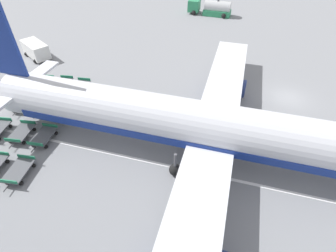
{
  "coord_description": "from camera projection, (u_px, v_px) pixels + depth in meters",
  "views": [
    {
      "loc": [
        27.18,
        -9.07,
        17.4
      ],
      "look_at": [
        8.76,
        -12.56,
        1.11
      ],
      "focal_mm": 28.0,
      "sensor_mm": 36.0,
      "label": 1
    }
  ],
  "objects": [
    {
      "name": "stand_guidance_stripe",
      "position": [
        112.0,
        153.0,
        23.67
      ],
      "size": [
        3.78,
        39.27,
        0.01
      ],
      "color": "white",
      "rests_on": "ground_plane"
    },
    {
      "name": "baggage_dolly_row_mid_a_col_a",
      "position": [
        63.0,
        84.0,
        31.62
      ],
      "size": [
        3.45,
        1.84,
        0.92
      ],
      "color": "#515459",
      "rests_on": "ground_plane"
    },
    {
      "name": "baggage_dolly_row_mid_b_col_b",
      "position": [
        65.0,
        108.0,
        27.99
      ],
      "size": [
        3.42,
        1.77,
        0.92
      ],
      "color": "#515459",
      "rests_on": "ground_plane"
    },
    {
      "name": "baggage_dolly_row_mid_b_col_d",
      "position": [
        19.0,
        171.0,
        21.55
      ],
      "size": [
        3.43,
        1.78,
        0.92
      ],
      "color": "#515459",
      "rests_on": "ground_plane"
    },
    {
      "name": "baggage_dolly_row_near_col_a",
      "position": [
        43.0,
        84.0,
        31.75
      ],
      "size": [
        3.41,
        1.74,
        0.92
      ],
      "color": "#515459",
      "rests_on": "ground_plane"
    },
    {
      "name": "baggage_dolly_row_mid_a_col_b",
      "position": [
        42.0,
        106.0,
        28.27
      ],
      "size": [
        3.46,
        1.88,
        0.92
      ],
      "color": "#515459",
      "rests_on": "ground_plane"
    },
    {
      "name": "baggage_dolly_row_near_col_b",
      "position": [
        23.0,
        104.0,
        28.63
      ],
      "size": [
        3.45,
        1.86,
        0.92
      ],
      "color": "#515459",
      "rests_on": "ground_plane"
    },
    {
      "name": "baggage_dolly_row_mid_b_col_a",
      "position": [
        80.0,
        87.0,
        31.2
      ],
      "size": [
        3.42,
        1.77,
        0.92
      ],
      "color": "#515459",
      "rests_on": "ground_plane"
    },
    {
      "name": "fuel_tanker_primary",
      "position": [
        212.0,
        8.0,
        51.24
      ],
      "size": [
        4.08,
        8.56,
        2.88
      ],
      "color": "#2D8C5B",
      "rests_on": "ground_plane"
    },
    {
      "name": "ground_plane",
      "position": [
        288.0,
        98.0,
        30.3
      ],
      "size": [
        500.0,
        500.0,
        0.0
      ],
      "primitive_type": "plane",
      "color": "gray"
    },
    {
      "name": "service_van",
      "position": [
        36.0,
        50.0,
        37.27
      ],
      "size": [
        4.46,
        5.13,
        2.19
      ],
      "color": "white",
      "rests_on": "ground_plane"
    },
    {
      "name": "baggage_dolly_row_mid_a_col_c",
      "position": [
        21.0,
        133.0,
        25.05
      ],
      "size": [
        3.43,
        1.8,
        0.92
      ],
      "color": "#515459",
      "rests_on": "ground_plane"
    },
    {
      "name": "baggage_dolly_row_mid_b_col_c",
      "position": [
        44.0,
        136.0,
        24.67
      ],
      "size": [
        3.4,
        1.71,
        0.92
      ],
      "color": "#515459",
      "rests_on": "ground_plane"
    },
    {
      "name": "airplane",
      "position": [
        227.0,
        131.0,
        21.2
      ],
      "size": [
        37.72,
        45.98,
        11.69
      ],
      "color": "silver",
      "rests_on": "ground_plane"
    }
  ]
}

